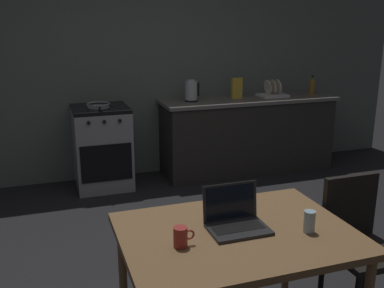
% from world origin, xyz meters
% --- Properties ---
extents(ground_plane, '(12.00, 12.00, 0.00)m').
position_xyz_m(ground_plane, '(0.00, 0.00, 0.00)').
color(ground_plane, black).
extents(back_wall, '(6.40, 0.10, 2.76)m').
position_xyz_m(back_wall, '(0.30, 2.41, 1.38)').
color(back_wall, '#5A615D').
rests_on(back_wall, ground_plane).
extents(kitchen_counter, '(2.16, 0.64, 0.92)m').
position_xyz_m(kitchen_counter, '(1.30, 2.06, 0.46)').
color(kitchen_counter, '#282623').
rests_on(kitchen_counter, ground_plane).
extents(stove_oven, '(0.60, 0.62, 0.92)m').
position_xyz_m(stove_oven, '(-0.48, 2.06, 0.46)').
color(stove_oven, gray).
rests_on(stove_oven, ground_plane).
extents(dining_table, '(1.25, 0.91, 0.74)m').
position_xyz_m(dining_table, '(-0.13, -0.79, 0.67)').
color(dining_table, brown).
rests_on(dining_table, ground_plane).
extents(chair, '(0.40, 0.40, 0.90)m').
position_xyz_m(chair, '(0.72, -0.74, 0.52)').
color(chair, black).
rests_on(chair, ground_plane).
extents(laptop, '(0.32, 0.25, 0.23)m').
position_xyz_m(laptop, '(-0.12, -0.76, 0.78)').
color(laptop, '#232326').
rests_on(laptop, dining_table).
extents(electric_kettle, '(0.17, 0.15, 0.25)m').
position_xyz_m(electric_kettle, '(0.57, 2.06, 1.04)').
color(electric_kettle, black).
rests_on(electric_kettle, kitchen_counter).
extents(bottle, '(0.07, 0.07, 0.24)m').
position_xyz_m(bottle, '(2.16, 2.01, 1.03)').
color(bottle, '#8C601E').
rests_on(bottle, kitchen_counter).
extents(frying_pan, '(0.26, 0.43, 0.05)m').
position_xyz_m(frying_pan, '(-0.50, 2.03, 0.94)').
color(frying_pan, gray).
rests_on(frying_pan, stove_oven).
extents(coffee_mug, '(0.11, 0.07, 0.10)m').
position_xyz_m(coffee_mug, '(-0.46, -0.86, 0.79)').
color(coffee_mug, '#9E2D28').
rests_on(coffee_mug, dining_table).
extents(drinking_glass, '(0.06, 0.06, 0.12)m').
position_xyz_m(drinking_glass, '(0.23, -0.93, 0.80)').
color(drinking_glass, '#99B7C6').
rests_on(drinking_glass, dining_table).
extents(cereal_box, '(0.13, 0.05, 0.25)m').
position_xyz_m(cereal_box, '(1.15, 2.08, 1.04)').
color(cereal_box, gold).
rests_on(cereal_box, kitchen_counter).
extents(dish_rack, '(0.34, 0.26, 0.21)m').
position_xyz_m(dish_rack, '(1.63, 2.06, 0.96)').
color(dish_rack, silver).
rests_on(dish_rack, kitchen_counter).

